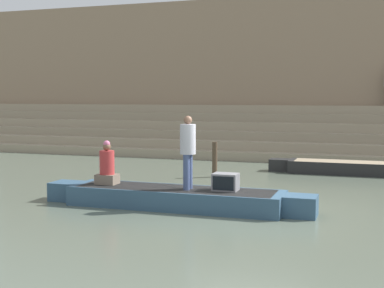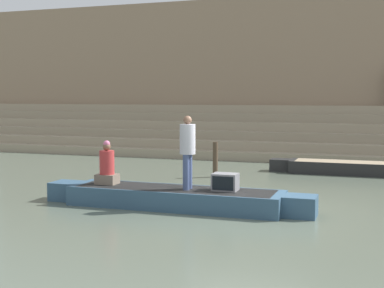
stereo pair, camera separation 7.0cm
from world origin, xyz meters
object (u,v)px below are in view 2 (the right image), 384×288
Objects in this scene: person_standing at (188,147)px; moored_boat_shore at (365,168)px; tv_set at (225,182)px; person_rowing at (107,167)px; mooring_post at (215,160)px; rowboat_main at (175,197)px.

person_standing reaches higher than moored_boat_shore.
tv_set reaches higher than moored_boat_shore.
person_rowing is 2.89m from tv_set.
mooring_post reaches higher than tv_set.
rowboat_main is 11.48× the size of tv_set.
person_standing is 4.85m from mooring_post.
person_rowing is (-2.05, 0.08, -0.53)m from person_standing.
mooring_post is (-0.43, 4.68, 0.31)m from rowboat_main.
person_rowing is at bearing -105.59° from mooring_post.
person_standing is at bearing -114.00° from moored_boat_shore.
tv_set is at bearing -9.29° from person_rowing.
moored_boat_shore is at bearing 39.46° from person_rowing.
person_rowing is at bearing -126.14° from moored_boat_shore.
tv_set is at bearing -108.61° from moored_boat_shore.
rowboat_main is 3.84× the size of person_standing.
tv_set is (2.88, 0.04, -0.22)m from person_rowing.
person_standing is at bearing -170.71° from tv_set.
person_rowing is at bearing 160.77° from person_standing.
mooring_post is at bearing 110.00° from tv_set.
person_rowing reaches higher than rowboat_main.
moored_boat_shore is at bearing 24.75° from mooring_post.
person_standing is (0.32, -0.04, 1.15)m from rowboat_main.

